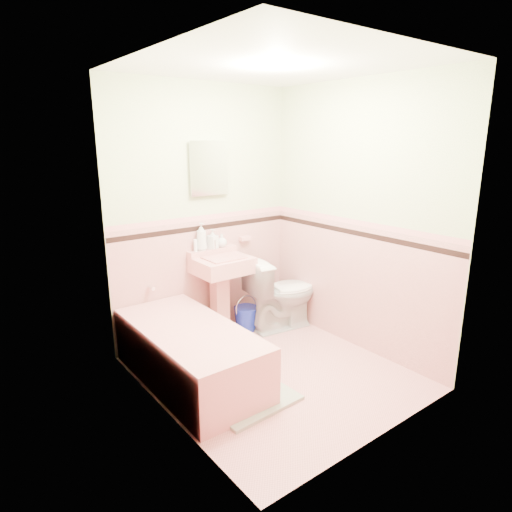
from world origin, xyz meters
TOP-DOWN VIEW (x-y plane):
  - floor at (0.00, 0.00)m, footprint 2.20×2.20m
  - ceiling at (0.00, 0.00)m, footprint 2.20×2.20m
  - wall_back at (0.00, 1.10)m, footprint 2.50×0.00m
  - wall_front at (0.00, -1.10)m, footprint 2.50×0.00m
  - wall_left at (-1.00, 0.00)m, footprint 0.00×2.50m
  - wall_right at (1.00, 0.00)m, footprint 0.00×2.50m
  - wainscot_back at (0.00, 1.09)m, footprint 2.00×0.00m
  - wainscot_front at (0.00, -1.09)m, footprint 2.00×0.00m
  - wainscot_left at (-0.99, 0.00)m, footprint 0.00×2.20m
  - wainscot_right at (0.99, 0.00)m, footprint 0.00×2.20m
  - accent_back at (0.00, 1.08)m, footprint 2.00×0.00m
  - accent_front at (0.00, -1.08)m, footprint 2.00×0.00m
  - accent_left at (-0.98, 0.00)m, footprint 0.00×2.20m
  - accent_right at (0.98, 0.00)m, footprint 0.00×2.20m
  - cap_back at (0.00, 1.08)m, footprint 2.00×0.00m
  - cap_front at (0.00, -1.08)m, footprint 2.00×0.00m
  - cap_left at (-0.98, 0.00)m, footprint 0.00×2.20m
  - cap_right at (0.98, 0.00)m, footprint 0.00×2.20m
  - bathtub at (-0.63, 0.33)m, footprint 0.70×1.50m
  - tub_faucet at (-0.63, 1.05)m, footprint 0.04×0.12m
  - sink at (0.05, 0.86)m, footprint 0.54×0.48m
  - sink_faucet at (0.05, 1.00)m, footprint 0.02×0.02m
  - medicine_cabinet at (0.05, 1.07)m, footprint 0.40×0.04m
  - soap_dish at (0.47, 1.06)m, footprint 0.13×0.07m
  - soap_bottle_left at (-0.07, 1.04)m, footprint 0.11×0.11m
  - soap_bottle_mid at (0.06, 1.04)m, footprint 0.11×0.11m
  - soap_bottle_right at (0.16, 1.04)m, footprint 0.14×0.14m
  - tube at (-0.14, 1.04)m, footprint 0.05×0.05m
  - toilet at (0.69, 0.69)m, footprint 0.82×0.54m
  - bucket at (0.34, 0.87)m, footprint 0.29×0.29m
  - bath_mat at (-0.42, -0.26)m, footprint 0.69×0.48m
  - shoe at (-0.48, -0.23)m, footprint 0.16×0.12m

SIDE VIEW (x-z plane):
  - floor at x=0.00m, z-range 0.00..0.00m
  - bath_mat at x=-0.42m, z-range 0.00..0.03m
  - shoe at x=-0.48m, z-range 0.03..0.09m
  - bucket at x=0.34m, z-range 0.00..0.25m
  - bathtub at x=-0.63m, z-range 0.00..0.45m
  - toilet at x=0.69m, z-range 0.00..0.78m
  - sink at x=0.05m, z-range 0.00..0.85m
  - wainscot_back at x=0.00m, z-range -0.40..1.60m
  - wainscot_front at x=0.00m, z-range -0.40..1.60m
  - wainscot_left at x=-0.99m, z-range -0.50..1.70m
  - wainscot_right at x=0.99m, z-range -0.50..1.70m
  - tub_faucet at x=-0.63m, z-range 0.61..0.65m
  - sink_faucet at x=0.05m, z-range 0.90..1.00m
  - soap_dish at x=0.47m, z-range 0.93..0.97m
  - tube at x=-0.14m, z-range 0.90..1.02m
  - soap_bottle_right at x=0.16m, z-range 0.90..1.04m
  - soap_bottle_mid at x=0.06m, z-range 0.90..1.10m
  - soap_bottle_left at x=-0.07m, z-range 0.90..1.18m
  - accent_left at x=-0.98m, z-range 0.02..2.22m
  - accent_right at x=0.98m, z-range 0.02..2.22m
  - accent_back at x=0.00m, z-range 0.12..2.12m
  - accent_front at x=0.00m, z-range 0.12..2.12m
  - cap_back at x=0.00m, z-range 0.22..2.22m
  - cap_front at x=0.00m, z-range 0.22..2.22m
  - cap_left at x=-0.98m, z-range 0.12..2.32m
  - cap_right at x=0.98m, z-range 0.12..2.32m
  - wall_back at x=0.00m, z-range 0.00..2.50m
  - wall_front at x=0.00m, z-range 0.00..2.50m
  - wall_left at x=-1.00m, z-range 0.00..2.50m
  - wall_right at x=1.00m, z-range 0.00..2.50m
  - medicine_cabinet at x=0.05m, z-range 1.45..1.95m
  - ceiling at x=0.00m, z-range 2.50..2.50m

